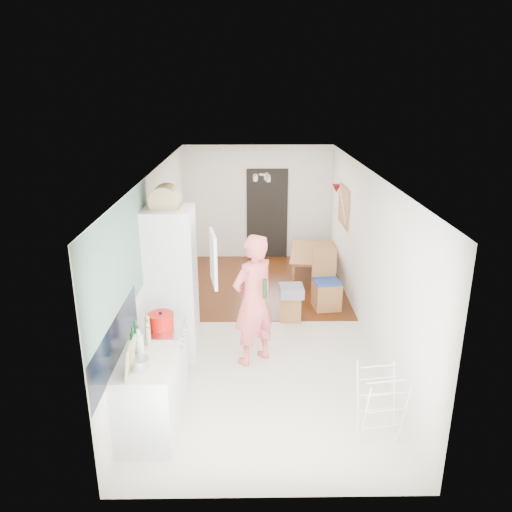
{
  "coord_description": "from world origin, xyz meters",
  "views": [
    {
      "loc": [
        -0.19,
        -7.21,
        3.67
      ],
      "look_at": [
        -0.09,
        0.2,
        1.14
      ],
      "focal_mm": 35.0,
      "sensor_mm": 36.0,
      "label": 1
    }
  ],
  "objects_px": {
    "dining_chair": "(327,281)",
    "stool": "(291,307)",
    "dining_table": "(314,267)",
    "drying_rack": "(380,405)",
    "person": "(253,289)"
  },
  "relations": [
    {
      "from": "dining_table",
      "to": "drying_rack",
      "type": "bearing_deg",
      "value": -171.02
    },
    {
      "from": "stool",
      "to": "drying_rack",
      "type": "relative_size",
      "value": 0.53
    },
    {
      "from": "drying_rack",
      "to": "person",
      "type": "bearing_deg",
      "value": 120.77
    },
    {
      "from": "stool",
      "to": "person",
      "type": "bearing_deg",
      "value": -115.67
    },
    {
      "from": "dining_table",
      "to": "stool",
      "type": "distance_m",
      "value": 2.0
    },
    {
      "from": "dining_table",
      "to": "dining_chair",
      "type": "bearing_deg",
      "value": -171.32
    },
    {
      "from": "stool",
      "to": "dining_chair",
      "type": "bearing_deg",
      "value": 33.09
    },
    {
      "from": "person",
      "to": "dining_chair",
      "type": "distance_m",
      "value": 2.23
    },
    {
      "from": "dining_chair",
      "to": "drying_rack",
      "type": "relative_size",
      "value": 1.24
    },
    {
      "from": "person",
      "to": "drying_rack",
      "type": "bearing_deg",
      "value": 90.13
    },
    {
      "from": "dining_chair",
      "to": "drying_rack",
      "type": "distance_m",
      "value": 3.38
    },
    {
      "from": "dining_table",
      "to": "dining_chair",
      "type": "distance_m",
      "value": 1.5
    },
    {
      "from": "dining_chair",
      "to": "stool",
      "type": "bearing_deg",
      "value": -154.78
    },
    {
      "from": "dining_chair",
      "to": "stool",
      "type": "distance_m",
      "value": 0.82
    },
    {
      "from": "person",
      "to": "dining_chair",
      "type": "relative_size",
      "value": 2.13
    }
  ]
}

